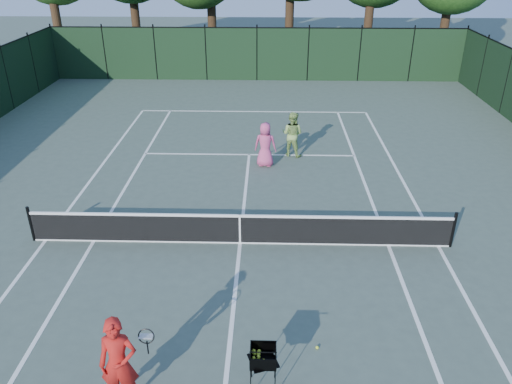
{
  "coord_description": "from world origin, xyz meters",
  "views": [
    {
      "loc": [
        0.77,
        -11.72,
        7.57
      ],
      "look_at": [
        0.42,
        1.0,
        1.1
      ],
      "focal_mm": 35.0,
      "sensor_mm": 36.0,
      "label": 1
    }
  ],
  "objects_px": {
    "coach": "(119,363)",
    "player_green": "(292,134)",
    "loose_ball_midcourt": "(317,347)",
    "ball_hopper": "(263,356)",
    "player_pink": "(265,145)"
  },
  "relations": [
    {
      "from": "loose_ball_midcourt",
      "to": "player_green",
      "type": "bearing_deg",
      "value": 90.88
    },
    {
      "from": "player_green",
      "to": "ball_hopper",
      "type": "distance_m",
      "value": 11.41
    },
    {
      "from": "ball_hopper",
      "to": "player_green",
      "type": "bearing_deg",
      "value": 65.76
    },
    {
      "from": "ball_hopper",
      "to": "loose_ball_midcourt",
      "type": "relative_size",
      "value": 13.65
    },
    {
      "from": "loose_ball_midcourt",
      "to": "coach",
      "type": "bearing_deg",
      "value": -158.89
    },
    {
      "from": "coach",
      "to": "loose_ball_midcourt",
      "type": "xyz_separation_m",
      "value": [
        3.64,
        1.4,
        -0.9
      ]
    },
    {
      "from": "coach",
      "to": "player_green",
      "type": "height_order",
      "value": "coach"
    },
    {
      "from": "coach",
      "to": "player_pink",
      "type": "relative_size",
      "value": 1.12
    },
    {
      "from": "loose_ball_midcourt",
      "to": "ball_hopper",
      "type": "bearing_deg",
      "value": -137.65
    },
    {
      "from": "ball_hopper",
      "to": "loose_ball_midcourt",
      "type": "bearing_deg",
      "value": 22.87
    },
    {
      "from": "ball_hopper",
      "to": "loose_ball_midcourt",
      "type": "height_order",
      "value": "ball_hopper"
    },
    {
      "from": "coach",
      "to": "loose_ball_midcourt",
      "type": "relative_size",
      "value": 27.57
    },
    {
      "from": "coach",
      "to": "loose_ball_midcourt",
      "type": "distance_m",
      "value": 4.0
    },
    {
      "from": "ball_hopper",
      "to": "coach",
      "type": "bearing_deg",
      "value": 169.38
    },
    {
      "from": "player_green",
      "to": "ball_hopper",
      "type": "xyz_separation_m",
      "value": [
        -0.95,
        -11.37,
        -0.1
      ]
    }
  ]
}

